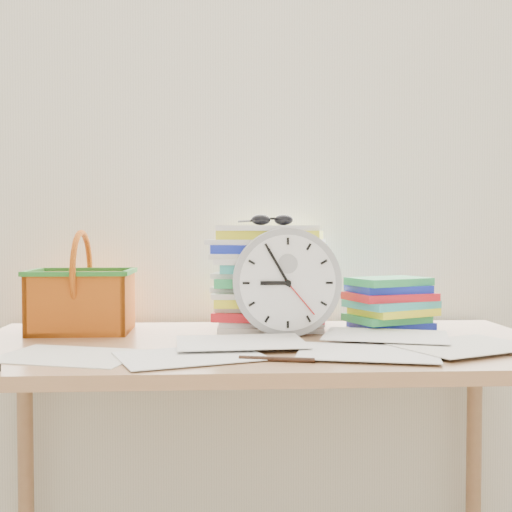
{
  "coord_description": "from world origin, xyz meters",
  "views": [
    {
      "loc": [
        -0.09,
        0.07,
        1.01
      ],
      "look_at": [
        -0.01,
        1.6,
        0.96
      ],
      "focal_mm": 45.0,
      "sensor_mm": 36.0,
      "label": 1
    }
  ],
  "objects": [
    {
      "name": "book_stack",
      "position": [
        0.36,
        1.79,
        0.82
      ],
      "size": [
        0.29,
        0.25,
        0.14
      ],
      "primitive_type": null,
      "rotation": [
        0.0,
        0.0,
        0.31
      ],
      "color": "white",
      "rests_on": "desk"
    },
    {
      "name": "curtain",
      "position": [
        0.0,
        1.98,
        1.3
      ],
      "size": [
        2.4,
        0.01,
        2.5
      ],
      "primitive_type": "cube",
      "color": "white",
      "rests_on": "room_shell"
    },
    {
      "name": "scattered_papers",
      "position": [
        0.0,
        1.6,
        0.76
      ],
      "size": [
        1.26,
        0.42,
        0.02
      ],
      "primitive_type": null,
      "color": "white",
      "rests_on": "desk"
    },
    {
      "name": "pen",
      "position": [
        0.02,
        1.36,
        0.76
      ],
      "size": [
        0.15,
        0.05,
        0.01
      ],
      "primitive_type": "cylinder",
      "rotation": [
        0.0,
        1.57,
        -0.23
      ],
      "color": "black",
      "rests_on": "desk"
    },
    {
      "name": "clock",
      "position": [
        0.07,
        1.69,
        0.89
      ],
      "size": [
        0.27,
        0.05,
        0.27
      ],
      "primitive_type": "cylinder",
      "rotation": [
        1.57,
        0.0,
        0.0
      ],
      "color": "#9D9EA1",
      "rests_on": "desk"
    },
    {
      "name": "sunglasses",
      "position": [
        0.04,
        1.79,
        1.05
      ],
      "size": [
        0.16,
        0.15,
        0.03
      ],
      "primitive_type": null,
      "rotation": [
        0.0,
        0.0,
        0.3
      ],
      "color": "black",
      "rests_on": "paper_stack"
    },
    {
      "name": "paper_stack",
      "position": [
        0.04,
        1.83,
        0.89
      ],
      "size": [
        0.36,
        0.31,
        0.28
      ],
      "primitive_type": null,
      "rotation": [
        0.0,
        0.0,
        -0.16
      ],
      "color": "white",
      "rests_on": "desk"
    },
    {
      "name": "basket",
      "position": [
        -0.46,
        1.78,
        0.88
      ],
      "size": [
        0.26,
        0.21,
        0.26
      ],
      "primitive_type": null,
      "rotation": [
        0.0,
        0.0,
        0.0
      ],
      "color": "#D56314",
      "rests_on": "desk"
    },
    {
      "name": "desk",
      "position": [
        0.0,
        1.6,
        0.68
      ],
      "size": [
        1.4,
        0.7,
        0.75
      ],
      "color": "#9F714A",
      "rests_on": "ground"
    }
  ]
}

